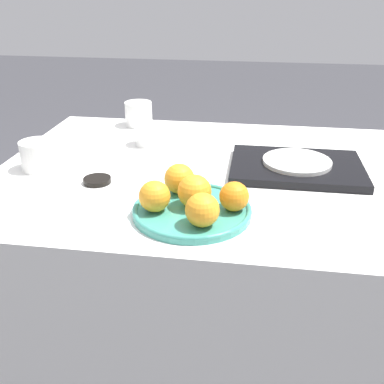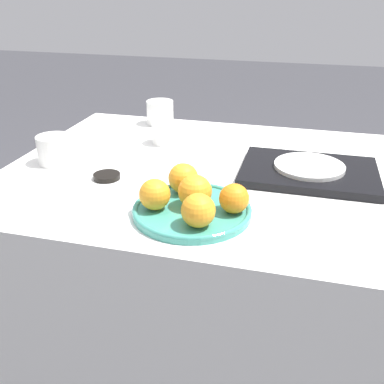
{
  "view_description": "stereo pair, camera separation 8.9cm",
  "coord_description": "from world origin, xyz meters",
  "px_view_note": "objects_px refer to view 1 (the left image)",
  "views": [
    {
      "loc": [
        0.09,
        -1.04,
        1.16
      ],
      "look_at": [
        -0.03,
        -0.24,
        0.77
      ],
      "focal_mm": 42.0,
      "sensor_mm": 36.0,
      "label": 1
    },
    {
      "loc": [
        0.18,
        -1.02,
        1.16
      ],
      "look_at": [
        -0.03,
        -0.24,
        0.77
      ],
      "focal_mm": 42.0,
      "sensor_mm": 36.0,
      "label": 2
    }
  ],
  "objects_px": {
    "cup_0": "(148,134)",
    "cup_1": "(139,114)",
    "orange_0": "(194,191)",
    "side_plate": "(297,162)",
    "orange_1": "(204,210)",
    "soy_dish": "(97,180)",
    "fruit_platter": "(192,210)",
    "serving_tray": "(296,167)",
    "orange_2": "(179,179)",
    "cup_2": "(38,155)",
    "orange_3": "(155,196)",
    "orange_4": "(234,196)"
  },
  "relations": [
    {
      "from": "orange_1",
      "to": "orange_0",
      "type": "bearing_deg",
      "value": 111.83
    },
    {
      "from": "side_plate",
      "to": "orange_2",
      "type": "bearing_deg",
      "value": -143.93
    },
    {
      "from": "orange_0",
      "to": "orange_1",
      "type": "relative_size",
      "value": 1.06
    },
    {
      "from": "fruit_platter",
      "to": "side_plate",
      "type": "xyz_separation_m",
      "value": [
        0.22,
        0.26,
        0.02
      ]
    },
    {
      "from": "cup_1",
      "to": "soy_dish",
      "type": "height_order",
      "value": "cup_1"
    },
    {
      "from": "orange_4",
      "to": "cup_0",
      "type": "xyz_separation_m",
      "value": [
        -0.27,
        0.39,
        -0.01
      ]
    },
    {
      "from": "orange_0",
      "to": "orange_3",
      "type": "xyz_separation_m",
      "value": [
        -0.08,
        -0.03,
        -0.0
      ]
    },
    {
      "from": "orange_1",
      "to": "orange_2",
      "type": "distance_m",
      "value": 0.15
    },
    {
      "from": "orange_0",
      "to": "orange_2",
      "type": "distance_m",
      "value": 0.07
    },
    {
      "from": "cup_1",
      "to": "soy_dish",
      "type": "xyz_separation_m",
      "value": [
        0.02,
        -0.46,
        -0.03
      ]
    },
    {
      "from": "side_plate",
      "to": "cup_1",
      "type": "relative_size",
      "value": 1.94
    },
    {
      "from": "orange_2",
      "to": "side_plate",
      "type": "relative_size",
      "value": 0.39
    },
    {
      "from": "orange_2",
      "to": "orange_4",
      "type": "xyz_separation_m",
      "value": [
        0.12,
        -0.06,
        -0.0
      ]
    },
    {
      "from": "orange_4",
      "to": "orange_0",
      "type": "bearing_deg",
      "value": 178.5
    },
    {
      "from": "serving_tray",
      "to": "soy_dish",
      "type": "xyz_separation_m",
      "value": [
        -0.47,
        -0.14,
        -0.0
      ]
    },
    {
      "from": "orange_3",
      "to": "cup_1",
      "type": "distance_m",
      "value": 0.62
    },
    {
      "from": "fruit_platter",
      "to": "serving_tray",
      "type": "distance_m",
      "value": 0.34
    },
    {
      "from": "orange_4",
      "to": "soy_dish",
      "type": "bearing_deg",
      "value": 161.08
    },
    {
      "from": "orange_0",
      "to": "side_plate",
      "type": "height_order",
      "value": "orange_0"
    },
    {
      "from": "cup_1",
      "to": "soy_dish",
      "type": "relative_size",
      "value": 1.34
    },
    {
      "from": "orange_0",
      "to": "cup_1",
      "type": "xyz_separation_m",
      "value": [
        -0.26,
        0.57,
        -0.01
      ]
    },
    {
      "from": "orange_2",
      "to": "serving_tray",
      "type": "xyz_separation_m",
      "value": [
        0.26,
        0.19,
        -0.04
      ]
    },
    {
      "from": "orange_1",
      "to": "orange_3",
      "type": "xyz_separation_m",
      "value": [
        -0.11,
        0.05,
        -0.0
      ]
    },
    {
      "from": "fruit_platter",
      "to": "serving_tray",
      "type": "height_order",
      "value": "serving_tray"
    },
    {
      "from": "orange_0",
      "to": "cup_0",
      "type": "relative_size",
      "value": 0.97
    },
    {
      "from": "orange_0",
      "to": "orange_1",
      "type": "bearing_deg",
      "value": -68.17
    },
    {
      "from": "fruit_platter",
      "to": "soy_dish",
      "type": "distance_m",
      "value": 0.27
    },
    {
      "from": "orange_4",
      "to": "cup_2",
      "type": "relative_size",
      "value": 0.7
    },
    {
      "from": "cup_2",
      "to": "orange_3",
      "type": "bearing_deg",
      "value": -30.06
    },
    {
      "from": "cup_2",
      "to": "soy_dish",
      "type": "distance_m",
      "value": 0.18
    },
    {
      "from": "cup_0",
      "to": "cup_1",
      "type": "relative_size",
      "value": 0.82
    },
    {
      "from": "fruit_platter",
      "to": "orange_2",
      "type": "relative_size",
      "value": 3.7
    },
    {
      "from": "orange_3",
      "to": "cup_1",
      "type": "bearing_deg",
      "value": 107.6
    },
    {
      "from": "cup_0",
      "to": "orange_3",
      "type": "bearing_deg",
      "value": -74.52
    },
    {
      "from": "fruit_platter",
      "to": "cup_2",
      "type": "xyz_separation_m",
      "value": [
        -0.41,
        0.18,
        0.03
      ]
    },
    {
      "from": "orange_2",
      "to": "cup_0",
      "type": "bearing_deg",
      "value": 114.59
    },
    {
      "from": "orange_2",
      "to": "orange_4",
      "type": "bearing_deg",
      "value": -27.49
    },
    {
      "from": "orange_3",
      "to": "cup_1",
      "type": "relative_size",
      "value": 0.73
    },
    {
      "from": "orange_3",
      "to": "side_plate",
      "type": "bearing_deg",
      "value": 43.48
    },
    {
      "from": "orange_3",
      "to": "orange_4",
      "type": "xyz_separation_m",
      "value": [
        0.16,
        0.03,
        -0.0
      ]
    },
    {
      "from": "serving_tray",
      "to": "cup_1",
      "type": "bearing_deg",
      "value": 147.05
    },
    {
      "from": "fruit_platter",
      "to": "orange_0",
      "type": "distance_m",
      "value": 0.04
    },
    {
      "from": "orange_4",
      "to": "orange_3",
      "type": "bearing_deg",
      "value": -170.46
    },
    {
      "from": "fruit_platter",
      "to": "cup_0",
      "type": "bearing_deg",
      "value": 115.25
    },
    {
      "from": "orange_1",
      "to": "soy_dish",
      "type": "distance_m",
      "value": 0.33
    },
    {
      "from": "serving_tray",
      "to": "soy_dish",
      "type": "height_order",
      "value": "serving_tray"
    },
    {
      "from": "cup_1",
      "to": "orange_4",
      "type": "bearing_deg",
      "value": -58.75
    },
    {
      "from": "soy_dish",
      "to": "fruit_platter",
      "type": "bearing_deg",
      "value": -26.29
    },
    {
      "from": "soy_dish",
      "to": "cup_2",
      "type": "bearing_deg",
      "value": 160.83
    },
    {
      "from": "cup_2",
      "to": "orange_4",
      "type": "bearing_deg",
      "value": -19.01
    }
  ]
}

